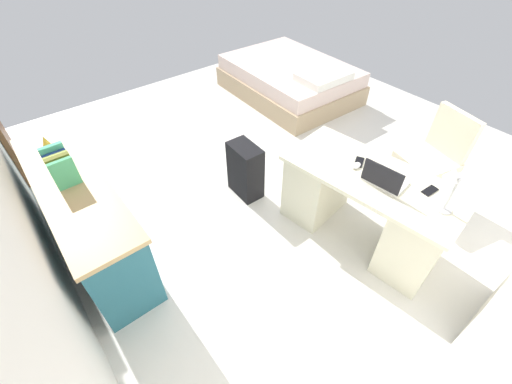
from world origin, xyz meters
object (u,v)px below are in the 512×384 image
at_px(desk, 365,205).
at_px(computer_mouse, 356,166).
at_px(desk_lamp, 452,180).
at_px(suitcase_black, 245,170).
at_px(credenza, 87,216).
at_px(cell_phone_by_mouse, 359,162).
at_px(cell_phone_near_laptop, 430,191).
at_px(figurine_small, 46,142).
at_px(office_chair, 430,162).
at_px(bed, 290,80).
at_px(laptop, 384,179).

distance_m(desk, computer_mouse, 0.39).
bearing_deg(desk_lamp, suitcase_black, 18.26).
height_order(credenza, cell_phone_by_mouse, credenza).
bearing_deg(cell_phone_by_mouse, desk, 139.70).
relative_size(cell_phone_near_laptop, figurine_small, 1.24).
bearing_deg(desk_lamp, cell_phone_near_laptop, -39.52).
height_order(desk, office_chair, office_chair).
relative_size(cell_phone_by_mouse, desk_lamp, 0.39).
distance_m(bed, figurine_small, 3.42).
distance_m(credenza, figurine_small, 0.73).
bearing_deg(cell_phone_near_laptop, cell_phone_by_mouse, 17.55).
xyz_separation_m(computer_mouse, cell_phone_by_mouse, (0.02, -0.07, -0.01)).
xyz_separation_m(bed, suitcase_black, (-1.33, 1.86, 0.05)).
relative_size(laptop, figurine_small, 3.06).
bearing_deg(desk, credenza, 54.42).
relative_size(suitcase_black, figurine_small, 5.31).
xyz_separation_m(cell_phone_near_laptop, desk_lamp, (-0.13, 0.10, 0.25)).
xyz_separation_m(cell_phone_near_laptop, cell_phone_by_mouse, (0.56, 0.14, 0.00)).
xyz_separation_m(desk, bed, (2.44, -1.40, -0.13)).
bearing_deg(credenza, desk, -125.58).
xyz_separation_m(laptop, figurine_small, (2.06, 1.90, 0.05)).
height_order(computer_mouse, cell_phone_near_laptop, computer_mouse).
height_order(office_chair, laptop, office_chair).
xyz_separation_m(office_chair, figurine_small, (2.01, 2.87, 0.40)).
bearing_deg(cell_phone_by_mouse, credenza, 30.72).
relative_size(desk, computer_mouse, 15.15).
bearing_deg(credenza, cell_phone_by_mouse, -121.30).
height_order(desk, figurine_small, figurine_small).
height_order(bed, suitcase_black, suitcase_black).
height_order(credenza, laptop, laptop).
relative_size(bed, suitcase_black, 3.33).
bearing_deg(figurine_small, desk_lamp, -140.88).
height_order(credenza, suitcase_black, credenza).
relative_size(bed, computer_mouse, 19.47).
bearing_deg(cell_phone_near_laptop, figurine_small, 45.89).
height_order(laptop, computer_mouse, laptop).
bearing_deg(desk_lamp, laptop, 15.14).
height_order(bed, cell_phone_by_mouse, cell_phone_by_mouse).
relative_size(credenza, suitcase_black, 3.08).
xyz_separation_m(credenza, figurine_small, (0.58, 0.00, 0.44)).
relative_size(desk, figurine_small, 13.78).
xyz_separation_m(laptop, computer_mouse, (0.26, -0.01, -0.03)).
height_order(bed, figurine_small, figurine_small).
bearing_deg(desk, laptop, 161.27).
height_order(desk, laptop, laptop).
height_order(computer_mouse, desk_lamp, desk_lamp).
height_order(office_chair, suitcase_black, office_chair).
height_order(suitcase_black, figurine_small, figurine_small).
bearing_deg(suitcase_black, cell_phone_by_mouse, -149.49).
xyz_separation_m(desk_lamp, figurine_small, (2.47, 2.01, -0.16)).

